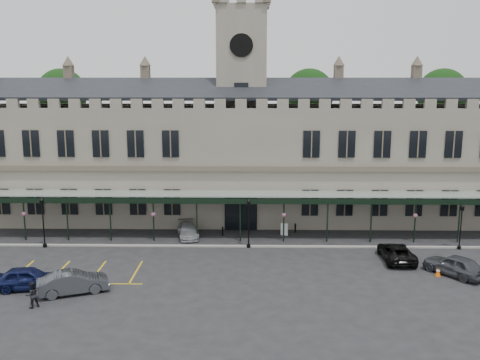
{
  "coord_description": "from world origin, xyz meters",
  "views": [
    {
      "loc": [
        0.8,
        -40.3,
        14.88
      ],
      "look_at": [
        0.0,
        6.0,
        6.0
      ],
      "focal_mm": 40.0,
      "sensor_mm": 36.0,
      "label": 1
    }
  ],
  "objects_px": {
    "lamp_post_left": "(43,217)",
    "lamp_post_right": "(461,222)",
    "car_left_b": "(73,282)",
    "car_van": "(396,252)",
    "station_building": "(242,158)",
    "clock_tower": "(242,95)",
    "lamp_post_mid": "(249,218)",
    "traffic_cone": "(438,272)",
    "car_left_a": "(28,278)",
    "sign_board": "(284,229)",
    "person_b": "(32,295)",
    "car_taxi": "(188,230)",
    "car_right_a": "(454,265)"
  },
  "relations": [
    {
      "from": "car_left_b",
      "to": "car_right_a",
      "type": "xyz_separation_m",
      "value": [
        28.02,
        3.94,
        0.01
      ]
    },
    {
      "from": "clock_tower",
      "to": "lamp_post_right",
      "type": "height_order",
      "value": "clock_tower"
    },
    {
      "from": "car_taxi",
      "to": "lamp_post_right",
      "type": "bearing_deg",
      "value": -19.54
    },
    {
      "from": "car_van",
      "to": "person_b",
      "type": "distance_m",
      "value": 28.13
    },
    {
      "from": "lamp_post_left",
      "to": "person_b",
      "type": "distance_m",
      "value": 13.43
    },
    {
      "from": "lamp_post_mid",
      "to": "person_b",
      "type": "bearing_deg",
      "value": -137.77
    },
    {
      "from": "traffic_cone",
      "to": "person_b",
      "type": "distance_m",
      "value": 29.31
    },
    {
      "from": "station_building",
      "to": "car_right_a",
      "type": "bearing_deg",
      "value": -46.01
    },
    {
      "from": "station_building",
      "to": "clock_tower",
      "type": "relative_size",
      "value": 2.42
    },
    {
      "from": "station_building",
      "to": "car_taxi",
      "type": "height_order",
      "value": "station_building"
    },
    {
      "from": "sign_board",
      "to": "car_van",
      "type": "distance_m",
      "value": 11.26
    },
    {
      "from": "station_building",
      "to": "traffic_cone",
      "type": "relative_size",
      "value": 89.17
    },
    {
      "from": "lamp_post_left",
      "to": "sign_board",
      "type": "height_order",
      "value": "lamp_post_left"
    },
    {
      "from": "clock_tower",
      "to": "lamp_post_left",
      "type": "relative_size",
      "value": 5.37
    },
    {
      "from": "car_van",
      "to": "person_b",
      "type": "bearing_deg",
      "value": 20.52
    },
    {
      "from": "lamp_post_left",
      "to": "lamp_post_right",
      "type": "distance_m",
      "value": 36.8
    },
    {
      "from": "lamp_post_left",
      "to": "car_left_b",
      "type": "relative_size",
      "value": 0.95
    },
    {
      "from": "clock_tower",
      "to": "sign_board",
      "type": "xyz_separation_m",
      "value": [
        4.19,
        -6.88,
        -12.53
      ]
    },
    {
      "from": "traffic_cone",
      "to": "car_left_a",
      "type": "height_order",
      "value": "car_left_a"
    },
    {
      "from": "car_van",
      "to": "car_right_a",
      "type": "xyz_separation_m",
      "value": [
        3.52,
        -3.3,
        0.1
      ]
    },
    {
      "from": "lamp_post_mid",
      "to": "traffic_cone",
      "type": "relative_size",
      "value": 6.75
    },
    {
      "from": "lamp_post_mid",
      "to": "car_left_b",
      "type": "bearing_deg",
      "value": -139.55
    },
    {
      "from": "car_left_b",
      "to": "car_van",
      "type": "xyz_separation_m",
      "value": [
        24.5,
        7.24,
        -0.09
      ]
    },
    {
      "from": "lamp_post_mid",
      "to": "car_van",
      "type": "relative_size",
      "value": 0.89
    },
    {
      "from": "lamp_post_left",
      "to": "lamp_post_mid",
      "type": "height_order",
      "value": "lamp_post_left"
    },
    {
      "from": "sign_board",
      "to": "person_b",
      "type": "xyz_separation_m",
      "value": [
        -17.61,
        -16.69,
        0.3
      ]
    },
    {
      "from": "lamp_post_right",
      "to": "car_left_b",
      "type": "xyz_separation_m",
      "value": [
        -30.87,
        -10.33,
        -1.66
      ]
    },
    {
      "from": "car_right_a",
      "to": "car_left_a",
      "type": "bearing_deg",
      "value": -31.84
    },
    {
      "from": "clock_tower",
      "to": "lamp_post_right",
      "type": "relative_size",
      "value": 5.98
    },
    {
      "from": "car_left_a",
      "to": "car_right_a",
      "type": "relative_size",
      "value": 1.0
    },
    {
      "from": "car_left_a",
      "to": "car_taxi",
      "type": "height_order",
      "value": "car_left_a"
    },
    {
      "from": "clock_tower",
      "to": "traffic_cone",
      "type": "distance_m",
      "value": 26.43
    },
    {
      "from": "traffic_cone",
      "to": "person_b",
      "type": "bearing_deg",
      "value": -167.88
    },
    {
      "from": "clock_tower",
      "to": "car_right_a",
      "type": "xyz_separation_m",
      "value": [
        16.52,
        -17.2,
        -12.3
      ]
    },
    {
      "from": "car_taxi",
      "to": "car_left_a",
      "type": "bearing_deg",
      "value": -139.75
    },
    {
      "from": "clock_tower",
      "to": "person_b",
      "type": "xyz_separation_m",
      "value": [
        -13.42,
        -23.57,
        -12.22
      ]
    },
    {
      "from": "station_building",
      "to": "car_right_a",
      "type": "height_order",
      "value": "station_building"
    },
    {
      "from": "traffic_cone",
      "to": "lamp_post_left",
      "type": "bearing_deg",
      "value": 168.69
    },
    {
      "from": "lamp_post_right",
      "to": "car_left_a",
      "type": "relative_size",
      "value": 0.87
    },
    {
      "from": "lamp_post_left",
      "to": "traffic_cone",
      "type": "xyz_separation_m",
      "value": [
        32.66,
        -6.53,
        -2.41
      ]
    },
    {
      "from": "lamp_post_left",
      "to": "car_left_b",
      "type": "xyz_separation_m",
      "value": [
        5.93,
        -10.26,
        -1.94
      ]
    },
    {
      "from": "lamp_post_right",
      "to": "car_van",
      "type": "height_order",
      "value": "lamp_post_right"
    },
    {
      "from": "station_building",
      "to": "car_left_a",
      "type": "height_order",
      "value": "station_building"
    },
    {
      "from": "lamp_post_right",
      "to": "person_b",
      "type": "distance_m",
      "value": 35.22
    },
    {
      "from": "traffic_cone",
      "to": "car_taxi",
      "type": "bearing_deg",
      "value": 154.01
    },
    {
      "from": "sign_board",
      "to": "person_b",
      "type": "relative_size",
      "value": 0.67
    },
    {
      "from": "lamp_post_left",
      "to": "person_b",
      "type": "xyz_separation_m",
      "value": [
        4.01,
        -12.68,
        -1.85
      ]
    },
    {
      "from": "station_building",
      "to": "lamp_post_left",
      "type": "bearing_deg",
      "value": -148.21
    },
    {
      "from": "station_building",
      "to": "lamp_post_right",
      "type": "distance_m",
      "value": 22.51
    },
    {
      "from": "traffic_cone",
      "to": "car_left_a",
      "type": "distance_m",
      "value": 30.38
    }
  ]
}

